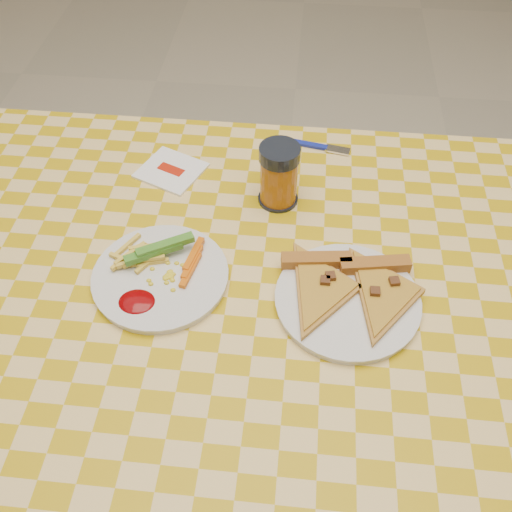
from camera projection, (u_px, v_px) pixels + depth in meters
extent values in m
plane|color=beige|center=(259.00, 460.00, 1.52)|extent=(8.00, 8.00, 0.00)
cylinder|color=silver|center=(69.00, 261.00, 1.51)|extent=(0.06, 0.06, 0.71)
cylinder|color=silver|center=(485.00, 294.00, 1.44)|extent=(0.06, 0.06, 0.71)
cube|color=#542F1C|center=(261.00, 292.00, 0.97)|extent=(1.20, 0.80, 0.04)
cylinder|color=silver|center=(161.00, 277.00, 0.95)|extent=(0.25, 0.25, 0.01)
cylinder|color=silver|center=(347.00, 301.00, 0.92)|extent=(0.26, 0.26, 0.01)
cube|color=#14600F|center=(159.00, 249.00, 0.95)|extent=(0.10, 0.08, 0.02)
cube|color=#DD6209|center=(192.00, 262.00, 0.95)|extent=(0.06, 0.08, 0.02)
ellipsoid|color=#750205|center=(137.00, 302.00, 0.90)|extent=(0.06, 0.05, 0.01)
cube|color=#A56625|center=(316.00, 261.00, 0.95)|extent=(0.12, 0.04, 0.02)
cube|color=#A56625|center=(375.00, 265.00, 0.94)|extent=(0.12, 0.04, 0.02)
cylinder|color=black|center=(278.00, 199.00, 1.08)|extent=(0.08, 0.08, 0.01)
cylinder|color=#954F10|center=(279.00, 180.00, 1.04)|extent=(0.07, 0.07, 0.10)
cylinder|color=black|center=(280.00, 154.00, 1.00)|extent=(0.07, 0.07, 0.02)
cube|color=white|center=(171.00, 170.00, 1.13)|extent=(0.15, 0.14, 0.01)
cube|color=#B61C0A|center=(171.00, 169.00, 1.13)|extent=(0.06, 0.04, 0.00)
cube|color=navy|center=(301.00, 143.00, 1.19)|extent=(0.11, 0.03, 0.01)
cube|color=silver|center=(338.00, 150.00, 1.17)|extent=(0.05, 0.03, 0.00)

